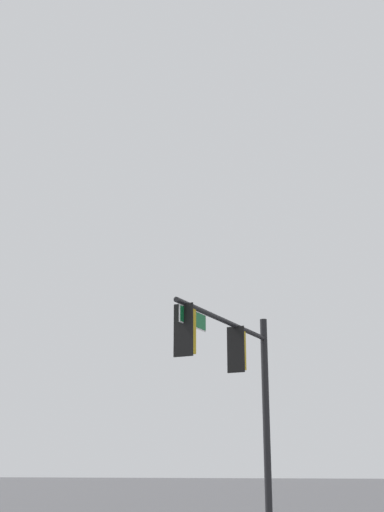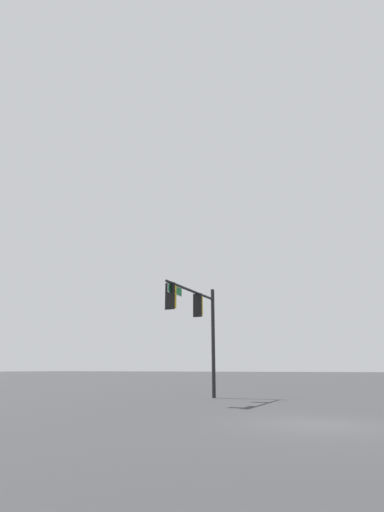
{
  "view_description": "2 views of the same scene",
  "coord_description": "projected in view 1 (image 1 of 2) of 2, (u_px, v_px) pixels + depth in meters",
  "views": [
    {
      "loc": [
        11.47,
        0.92,
        1.67
      ],
      "look_at": [
        -5.33,
        -7.68,
        7.42
      ],
      "focal_mm": 50.0,
      "sensor_mm": 36.0,
      "label": 1
    },
    {
      "loc": [
        13.12,
        2.18,
        1.6
      ],
      "look_at": [
        -5.4,
        -6.72,
        7.42
      ],
      "focal_mm": 28.0,
      "sensor_mm": 36.0,
      "label": 2
    }
  ],
  "objects": [
    {
      "name": "signal_pole_near",
      "position": [
        237.0,
        371.0,
        19.79
      ],
      "size": [
        5.92,
        0.55,
        6.24
      ],
      "color": "black",
      "rests_on": "ground_plane"
    }
  ]
}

